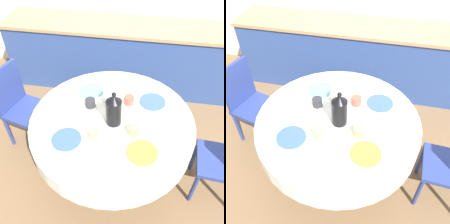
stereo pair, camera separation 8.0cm
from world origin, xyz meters
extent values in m
plane|color=brown|center=(0.00, 0.00, 0.00)|extent=(12.00, 12.00, 0.00)
cube|color=#2D4784|center=(0.00, 1.47, 0.42)|extent=(3.20, 0.60, 0.85)
cube|color=#A37F56|center=(0.00, 1.47, 0.87)|extent=(3.24, 0.64, 0.04)
cylinder|color=brown|center=(0.00, 0.00, 0.02)|extent=(0.44, 0.44, 0.04)
cylinder|color=brown|center=(0.00, 0.00, 0.28)|extent=(0.11, 0.11, 0.47)
cylinder|color=silver|center=(0.00, 0.00, 0.60)|extent=(1.41, 1.41, 0.18)
cylinder|color=silver|center=(0.00, 0.00, 0.71)|extent=(1.40, 1.40, 0.03)
cube|color=navy|center=(0.97, -0.08, 0.43)|extent=(0.43, 0.43, 0.04)
cylinder|color=navy|center=(0.78, -0.24, 0.21)|extent=(0.04, 0.04, 0.41)
cylinder|color=navy|center=(0.80, 0.11, 0.21)|extent=(0.04, 0.04, 0.41)
cube|color=navy|center=(-0.94, 0.24, 0.43)|extent=(0.49, 0.49, 0.04)
cube|color=navy|center=(-1.11, 0.29, 0.68)|extent=(0.13, 0.38, 0.46)
cylinder|color=navy|center=(-0.72, 0.37, 0.21)|extent=(0.04, 0.04, 0.41)
cylinder|color=navy|center=(-0.81, 0.03, 0.21)|extent=(0.04, 0.04, 0.41)
cylinder|color=navy|center=(-1.06, 0.46, 0.21)|extent=(0.04, 0.04, 0.41)
cylinder|color=navy|center=(-1.15, 0.12, 0.21)|extent=(0.04, 0.04, 0.41)
cylinder|color=#3856AD|center=(-0.31, -0.29, 0.73)|extent=(0.24, 0.24, 0.01)
cylinder|color=#DBB766|center=(-0.10, -0.22, 0.76)|extent=(0.09, 0.09, 0.08)
cylinder|color=orange|center=(0.28, -0.32, 0.73)|extent=(0.24, 0.24, 0.01)
cylinder|color=#DBB766|center=(0.20, -0.14, 0.76)|extent=(0.09, 0.09, 0.08)
cylinder|color=#60BCB7|center=(-0.26, 0.34, 0.73)|extent=(0.24, 0.24, 0.01)
cylinder|color=#28282D|center=(-0.22, 0.12, 0.76)|extent=(0.09, 0.09, 0.08)
cylinder|color=#3856AD|center=(0.33, 0.27, 0.73)|extent=(0.24, 0.24, 0.01)
cylinder|color=#CC4C3D|center=(0.12, 0.22, 0.76)|extent=(0.09, 0.09, 0.08)
cylinder|color=black|center=(0.02, -0.04, 0.84)|extent=(0.13, 0.13, 0.23)
cone|color=black|center=(0.02, -0.04, 0.98)|extent=(0.12, 0.12, 0.05)
sphere|color=black|center=(0.02, -0.04, 1.02)|extent=(0.04, 0.04, 0.04)
cylinder|color=silver|center=(-0.05, 0.20, 0.73)|extent=(0.08, 0.08, 0.01)
sphere|color=silver|center=(-0.05, 0.20, 0.81)|extent=(0.14, 0.14, 0.14)
cylinder|color=silver|center=(0.04, 0.20, 0.81)|extent=(0.08, 0.03, 0.05)
sphere|color=silver|center=(-0.05, 0.20, 0.89)|extent=(0.03, 0.03, 0.03)
camera|label=1|loc=(0.25, -1.46, 2.24)|focal=40.00mm
camera|label=2|loc=(0.32, -1.45, 2.24)|focal=40.00mm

